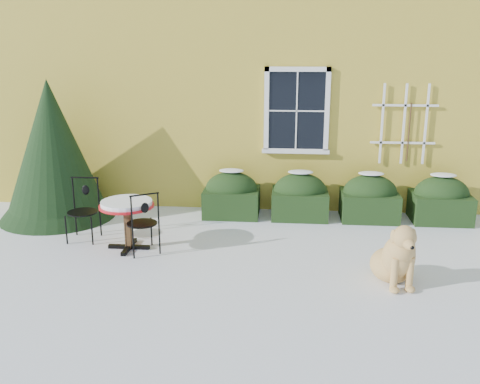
# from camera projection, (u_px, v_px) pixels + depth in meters

# --- Properties ---
(ground) EXTENTS (80.00, 80.00, 0.00)m
(ground) POSITION_uv_depth(u_px,v_px,m) (234.00, 269.00, 7.86)
(ground) COLOR white
(ground) RESTS_ON ground
(house) EXTENTS (12.40, 8.40, 6.40)m
(house) POSITION_uv_depth(u_px,v_px,m) (261.00, 43.00, 13.72)
(house) COLOR gold
(house) RESTS_ON ground
(hedge_row) EXTENTS (4.95, 0.80, 0.91)m
(hedge_row) POSITION_uv_depth(u_px,v_px,m) (334.00, 198.00, 10.06)
(hedge_row) COLOR black
(hedge_row) RESTS_ON ground
(evergreen_shrub) EXTENTS (2.15, 2.15, 2.60)m
(evergreen_shrub) POSITION_uv_depth(u_px,v_px,m) (54.00, 163.00, 9.96)
(evergreen_shrub) COLOR black
(evergreen_shrub) RESTS_ON ground
(bistro_table) EXTENTS (0.87, 0.87, 0.81)m
(bistro_table) POSITION_uv_depth(u_px,v_px,m) (127.00, 209.00, 8.47)
(bistro_table) COLOR black
(bistro_table) RESTS_ON ground
(patio_chair_near) EXTENTS (0.62, 0.61, 1.01)m
(patio_chair_near) POSITION_uv_depth(u_px,v_px,m) (143.00, 222.00, 8.35)
(patio_chair_near) COLOR black
(patio_chair_near) RESTS_ON ground
(patio_chair_far) EXTENTS (0.50, 0.50, 1.04)m
(patio_chair_far) POSITION_uv_depth(u_px,v_px,m) (83.00, 209.00, 8.94)
(patio_chair_far) COLOR black
(patio_chair_far) RESTS_ON ground
(dog) EXTENTS (0.70, 1.05, 0.93)m
(dog) POSITION_uv_depth(u_px,v_px,m) (396.00, 258.00, 7.28)
(dog) COLOR #DCAE62
(dog) RESTS_ON ground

